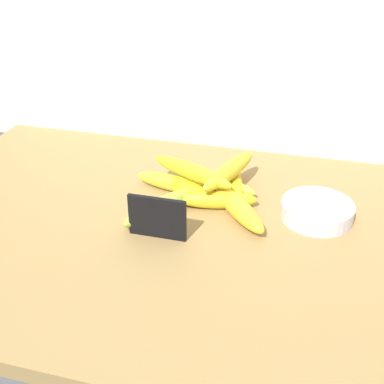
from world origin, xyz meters
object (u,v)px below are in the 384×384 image
Objects in this scene: fruit_bowl at (317,211)px; banana_6 at (217,200)px; banana_1 at (173,183)px; banana_8 at (229,171)px; banana_7 at (192,172)px; banana_0 at (239,208)px; banana_4 at (234,185)px; chalkboard_sign at (157,219)px; banana_2 at (188,189)px; banana_3 at (162,207)px; banana_5 at (213,181)px.

fruit_bowl is 19.96cm from banana_6.
banana_1 is 0.88× the size of banana_8.
fruit_bowl is at bearing -5.56° from banana_7.
banana_8 reaches higher than banana_0.
fruit_bowl is 0.71× the size of banana_4.
chalkboard_sign is 16.95cm from banana_7.
banana_1 is 1.07× the size of banana_6.
banana_8 is at bearing 112.97° from banana_0.
banana_2 is 0.80× the size of banana_3.
banana_7 is at bearing -8.79° from banana_1.
banana_0 is 1.19× the size of banana_2.
banana_3 is at bearing -151.26° from banana_6.
banana_0 is at bearing -23.83° from banana_1.
banana_1 is (-30.84, 3.26, 0.11)cm from fruit_bowl.
chalkboard_sign is 21.69cm from banana_8.
banana_0 is at bearing -29.17° from banana_7.
chalkboard_sign is 0.53× the size of banana_5.
banana_3 is 1.18× the size of banana_6.
banana_2 is (-26.77, 1.27, 0.25)cm from fruit_bowl.
fruit_bowl is 0.68× the size of banana_5.
banana_2 is at bearing -128.17° from banana_5.
banana_6 reaches higher than fruit_bowl.
banana_1 is at bearing -168.10° from banana_4.
chalkboard_sign reaches higher than banana_4.
banana_0 is 0.89× the size of banana_7.
banana_8 reaches higher than fruit_bowl.
banana_6 is (2.59, -7.95, 0.15)cm from banana_5.
banana_0 is 0.92× the size of banana_4.
fruit_bowl is 0.74× the size of banana_3.
chalkboard_sign is 0.60× the size of banana_0.
banana_6 is 8.31cm from banana_7.
banana_7 is at bearing -157.93° from banana_4.
banana_8 is at bearing 19.73° from banana_7.
banana_4 reaches higher than fruit_bowl.
banana_2 is at bearing -153.43° from banana_8.
banana_1 is 9.01cm from banana_5.
banana_7 is (4.55, -0.70, 3.81)cm from banana_1.
banana_8 is at bearing 80.64° from banana_6.
banana_4 is 1.21× the size of banana_6.
banana_0 is (-15.07, -3.70, 0.39)cm from fruit_bowl.
banana_4 is at bearing 73.36° from banana_6.
banana_7 is (2.16, 16.72, 1.73)cm from chalkboard_sign.
banana_4 is (9.02, 4.75, -0.12)cm from banana_2.
banana_5 is (-4.77, 0.66, -0.10)cm from banana_4.
banana_1 is 13.39cm from banana_4.
fruit_bowl is 19.92cm from banana_8.
banana_6 is 0.82× the size of banana_8.
banana_3 is at bearing 102.56° from chalkboard_sign.
banana_1 is at bearing 173.96° from fruit_bowl.
banana_5 is (5.94, 20.85, -2.16)cm from chalkboard_sign.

